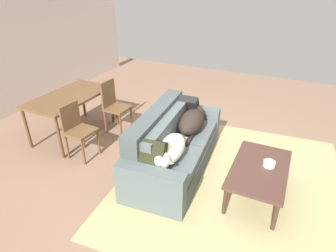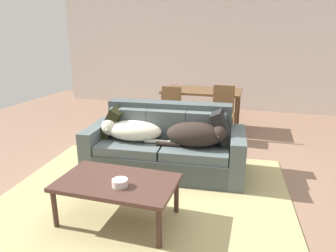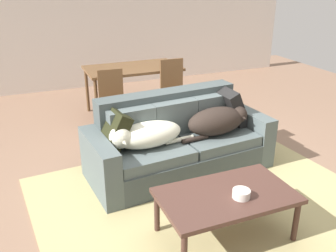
% 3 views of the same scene
% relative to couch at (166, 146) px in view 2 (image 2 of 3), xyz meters
% --- Properties ---
extents(ground_plane, '(10.00, 10.00, 0.00)m').
position_rel_couch_xyz_m(ground_plane, '(0.10, -0.18, -0.34)').
color(ground_plane, '#8A6A54').
extents(back_partition, '(8.00, 0.12, 2.70)m').
position_rel_couch_xyz_m(back_partition, '(0.10, 3.82, 1.01)').
color(back_partition, silver).
rests_on(back_partition, ground).
extents(area_rug, '(3.49, 3.24, 0.01)m').
position_rel_couch_xyz_m(area_rug, '(0.01, -0.92, -0.33)').
color(area_rug, tan).
rests_on(area_rug, ground).
extents(couch, '(2.13, 1.04, 0.89)m').
position_rel_couch_xyz_m(couch, '(0.00, 0.00, 0.00)').
color(couch, '#414B4C').
rests_on(couch, ground).
extents(dog_on_left_cushion, '(0.95, 0.44, 0.29)m').
position_rel_couch_xyz_m(dog_on_left_cushion, '(-0.44, -0.15, 0.23)').
color(dog_on_left_cushion, silver).
rests_on(dog_on_left_cushion, couch).
extents(dog_on_right_cushion, '(0.87, 0.42, 0.31)m').
position_rel_couch_xyz_m(dog_on_right_cushion, '(0.45, -0.13, 0.25)').
color(dog_on_right_cushion, '#2B221D').
rests_on(dog_on_right_cushion, couch).
extents(throw_pillow_by_left_arm, '(0.37, 0.46, 0.44)m').
position_rel_couch_xyz_m(throw_pillow_by_left_arm, '(-0.75, -0.02, 0.29)').
color(throw_pillow_by_left_arm, black).
rests_on(throw_pillow_by_left_arm, couch).
extents(throw_pillow_by_right_arm, '(0.33, 0.47, 0.48)m').
position_rel_couch_xyz_m(throw_pillow_by_right_arm, '(0.74, 0.11, 0.30)').
color(throw_pillow_by_right_arm, black).
rests_on(throw_pillow_by_right_arm, couch).
extents(coffee_table, '(1.14, 0.67, 0.43)m').
position_rel_couch_xyz_m(coffee_table, '(-0.10, -1.27, 0.05)').
color(coffee_table, '#4B2F27').
rests_on(coffee_table, ground).
extents(bowl_on_coffee_table, '(0.15, 0.15, 0.07)m').
position_rel_couch_xyz_m(bowl_on_coffee_table, '(-0.02, -1.37, 0.13)').
color(bowl_on_coffee_table, silver).
rests_on(bowl_on_coffee_table, coffee_table).
extents(dining_table, '(1.46, 0.81, 0.76)m').
position_rel_couch_xyz_m(dining_table, '(0.11, 2.00, 0.35)').
color(dining_table, brown).
rests_on(dining_table, ground).
extents(dining_chair_near_left, '(0.42, 0.42, 0.87)m').
position_rel_couch_xyz_m(dining_chair_near_left, '(-0.37, 1.44, 0.16)').
color(dining_chair_near_left, brown).
rests_on(dining_chair_near_left, ground).
extents(dining_chair_near_right, '(0.41, 0.41, 0.95)m').
position_rel_couch_xyz_m(dining_chair_near_right, '(0.57, 1.43, 0.19)').
color(dining_chair_near_right, brown).
rests_on(dining_chair_near_right, ground).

